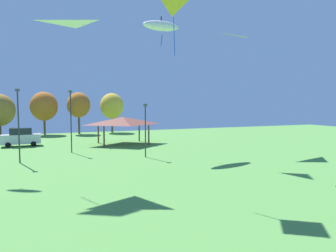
# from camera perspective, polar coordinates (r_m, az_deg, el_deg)

# --- Properties ---
(kite_flying_7) EXTENTS (4.97, 2.46, 3.08)m
(kite_flying_7) POSITION_cam_1_polar(r_m,az_deg,el_deg) (33.79, -1.25, 18.52)
(kite_flying_7) COLOR white
(kite_flying_8) EXTENTS (3.86, 3.02, 0.70)m
(kite_flying_8) POSITION_cam_1_polar(r_m,az_deg,el_deg) (35.25, 14.91, 14.10)
(kite_flying_8) COLOR yellow
(kite_flying_10) EXTENTS (3.85, 3.32, 0.03)m
(kite_flying_10) POSITION_cam_1_polar(r_m,az_deg,el_deg) (24.19, -16.99, 14.75)
(kite_flying_10) COLOR white
(parked_car_second_from_left) EXTENTS (4.57, 2.00, 2.30)m
(parked_car_second_from_left) POSITION_cam_1_polar(r_m,az_deg,el_deg) (41.76, -26.20, -1.92)
(parked_car_second_from_left) COLOR silver
(parked_car_second_from_left) RESTS_ON ground
(park_pavilion) EXTENTS (7.43, 5.48, 3.60)m
(park_pavilion) POSITION_cam_1_polar(r_m,az_deg,el_deg) (39.75, -8.60, 0.99)
(park_pavilion) COLOR brown
(park_pavilion) RESTS_ON ground
(light_post_0) EXTENTS (0.36, 0.20, 5.29)m
(light_post_0) POSITION_cam_1_polar(r_m,az_deg,el_deg) (29.59, -4.33, -0.15)
(light_post_0) COLOR #2D2D33
(light_post_0) RESTS_ON ground
(light_post_2) EXTENTS (0.36, 0.20, 6.61)m
(light_post_2) POSITION_cam_1_polar(r_m,az_deg,el_deg) (29.66, -26.60, 0.75)
(light_post_2) COLOR #2D2D33
(light_post_2) RESTS_ON ground
(light_post_3) EXTENTS (0.36, 0.20, 6.73)m
(light_post_3) POSITION_cam_1_polar(r_m,az_deg,el_deg) (33.86, -18.01, 1.46)
(light_post_3) COLOR #2D2D33
(light_post_3) RESTS_ON ground
(treeline_tree_3) EXTENTS (4.53, 4.53, 7.40)m
(treeline_tree_3) POSITION_cam_1_polar(r_m,az_deg,el_deg) (55.70, -22.55, 3.48)
(treeline_tree_3) COLOR brown
(treeline_tree_3) RESTS_ON ground
(treeline_tree_4) EXTENTS (4.01, 4.01, 7.34)m
(treeline_tree_4) POSITION_cam_1_polar(r_m,az_deg,el_deg) (55.13, -16.65, 3.85)
(treeline_tree_4) COLOR brown
(treeline_tree_4) RESTS_ON ground
(treeline_tree_5) EXTENTS (4.30, 4.30, 7.31)m
(treeline_tree_5) POSITION_cam_1_polar(r_m,az_deg,el_deg) (56.67, -10.65, 3.76)
(treeline_tree_5) COLOR brown
(treeline_tree_5) RESTS_ON ground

